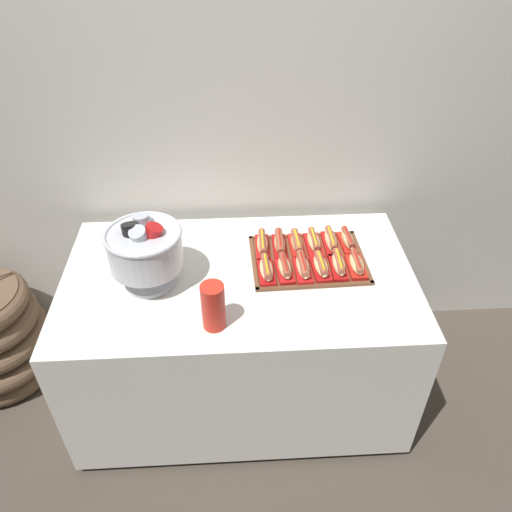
{
  "coord_description": "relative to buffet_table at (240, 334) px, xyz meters",
  "views": [
    {
      "loc": [
        -0.02,
        -1.57,
        2.08
      ],
      "look_at": [
        0.07,
        0.01,
        0.84
      ],
      "focal_mm": 35.01,
      "sensor_mm": 36.0,
      "label": 1
    }
  ],
  "objects": [
    {
      "name": "ground_plane",
      "position": [
        0.0,
        0.0,
        -0.39
      ],
      "size": [
        10.0,
        10.0,
        0.0
      ],
      "primitive_type": "plane",
      "color": "#4C4238"
    },
    {
      "name": "back_wall",
      "position": [
        0.0,
        0.53,
        0.91
      ],
      "size": [
        6.0,
        0.1,
        2.6
      ],
      "primitive_type": "cube",
      "color": "silver",
      "rests_on": "ground_plane"
    },
    {
      "name": "buffet_table",
      "position": [
        0.0,
        0.0,
        0.0
      ],
      "size": [
        1.45,
        0.84,
        0.75
      ],
      "color": "white",
      "rests_on": "ground_plane"
    },
    {
      "name": "serving_tray",
      "position": [
        0.3,
        0.07,
        0.36
      ],
      "size": [
        0.49,
        0.37,
        0.01
      ],
      "color": "brown",
      "rests_on": "buffet_table"
    },
    {
      "name": "hot_dog_0",
      "position": [
        0.11,
        -0.01,
        0.39
      ],
      "size": [
        0.07,
        0.17,
        0.06
      ],
      "color": "#B21414",
      "rests_on": "serving_tray"
    },
    {
      "name": "hot_dog_1",
      "position": [
        0.19,
        -0.01,
        0.39
      ],
      "size": [
        0.07,
        0.16,
        0.06
      ],
      "color": "red",
      "rests_on": "serving_tray"
    },
    {
      "name": "hot_dog_2",
      "position": [
        0.26,
        -0.01,
        0.39
      ],
      "size": [
        0.07,
        0.17,
        0.06
      ],
      "color": "red",
      "rests_on": "serving_tray"
    },
    {
      "name": "hot_dog_3",
      "position": [
        0.34,
        -0.01,
        0.39
      ],
      "size": [
        0.07,
        0.17,
        0.06
      ],
      "color": "#B21414",
      "rests_on": "serving_tray"
    },
    {
      "name": "hot_dog_4",
      "position": [
        0.41,
        -0.0,
        0.39
      ],
      "size": [
        0.06,
        0.17,
        0.06
      ],
      "color": "#B21414",
      "rests_on": "serving_tray"
    },
    {
      "name": "hot_dog_5",
      "position": [
        0.49,
        -0.0,
        0.39
      ],
      "size": [
        0.07,
        0.15,
        0.06
      ],
      "color": "red",
      "rests_on": "serving_tray"
    },
    {
      "name": "hot_dog_6",
      "position": [
        0.11,
        0.15,
        0.39
      ],
      "size": [
        0.06,
        0.18,
        0.06
      ],
      "color": "red",
      "rests_on": "serving_tray"
    },
    {
      "name": "hot_dog_7",
      "position": [
        0.18,
        0.15,
        0.39
      ],
      "size": [
        0.06,
        0.17,
        0.06
      ],
      "color": "#B21414",
      "rests_on": "serving_tray"
    },
    {
      "name": "hot_dog_8",
      "position": [
        0.26,
        0.16,
        0.39
      ],
      "size": [
        0.06,
        0.17,
        0.06
      ],
      "color": "red",
      "rests_on": "serving_tray"
    },
    {
      "name": "hot_dog_9",
      "position": [
        0.33,
        0.16,
        0.39
      ],
      "size": [
        0.07,
        0.17,
        0.06
      ],
      "color": "red",
      "rests_on": "serving_tray"
    },
    {
      "name": "hot_dog_10",
      "position": [
        0.41,
        0.16,
        0.39
      ],
      "size": [
        0.06,
        0.18,
        0.06
      ],
      "color": "red",
      "rests_on": "serving_tray"
    },
    {
      "name": "hot_dog_11",
      "position": [
        0.48,
        0.16,
        0.39
      ],
      "size": [
        0.07,
        0.16,
        0.06
      ],
      "color": "red",
      "rests_on": "serving_tray"
    },
    {
      "name": "punch_bowl",
      "position": [
        -0.36,
        -0.02,
        0.52
      ],
      "size": [
        0.3,
        0.3,
        0.29
      ],
      "color": "silver",
      "rests_on": "buffet_table"
    },
    {
      "name": "cup_stack",
      "position": [
        -0.1,
        -0.28,
        0.45
      ],
      "size": [
        0.09,
        0.09,
        0.19
      ],
      "color": "red",
      "rests_on": "buffet_table"
    },
    {
      "name": "donut",
      "position": [
        -0.51,
        0.25,
        0.37
      ],
      "size": [
        0.14,
        0.14,
        0.03
      ],
      "color": "brown",
      "rests_on": "buffet_table"
    }
  ]
}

